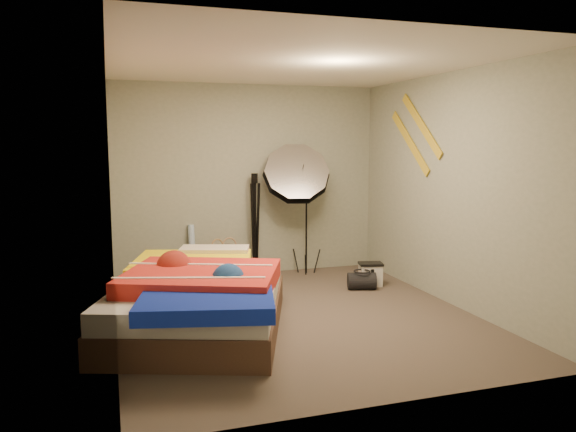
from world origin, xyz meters
name	(u,v)px	position (x,y,z in m)	size (l,w,h in m)	color
floor	(297,317)	(0.00, 0.00, 0.00)	(4.00, 4.00, 0.00)	brown
ceiling	(297,64)	(0.00, 0.00, 2.50)	(4.00, 4.00, 0.00)	silver
wall_back	(249,181)	(0.00, 2.00, 1.25)	(3.50, 3.50, 0.00)	#9B9E8D
wall_front	(396,221)	(0.00, -2.00, 1.25)	(3.50, 3.50, 0.00)	#9B9E8D
wall_left	(111,199)	(-1.75, 0.00, 1.25)	(4.00, 4.00, 0.00)	#9B9E8D
wall_right	(450,189)	(1.75, 0.00, 1.25)	(4.00, 4.00, 0.00)	#9B9E8D
tote_bag	(222,263)	(-0.39, 1.90, 0.19)	(0.38, 0.11, 0.38)	#AD7A5B
wrapping_roll	(192,252)	(-0.78, 1.90, 0.35)	(0.08, 0.08, 0.70)	#5A8ED3
camera_case	(370,275)	(1.26, 0.90, 0.13)	(0.26, 0.19, 0.26)	silver
duffel_bag	(362,281)	(1.08, 0.77, 0.10)	(0.20, 0.20, 0.33)	black
wall_stripe_upper	(421,125)	(1.73, 0.60, 1.95)	(0.02, 1.10, 0.10)	gold
wall_stripe_lower	(410,142)	(1.73, 0.85, 1.75)	(0.02, 1.10, 0.10)	gold
bed	(200,297)	(-0.99, -0.09, 0.31)	(2.09, 2.58, 0.62)	#4F3428
photo_umbrella	(296,176)	(0.56, 1.70, 1.32)	(1.15, 0.90, 1.83)	black
camera_tripod	(255,217)	(0.05, 1.86, 0.77)	(0.10, 0.10, 1.35)	black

